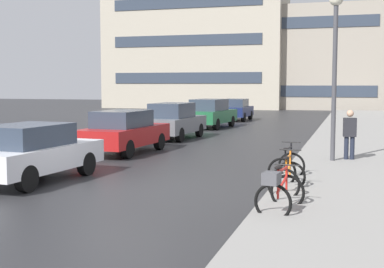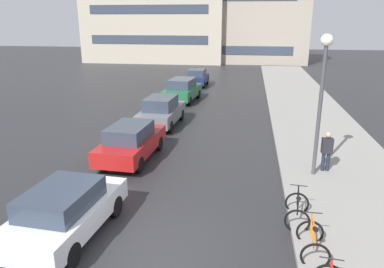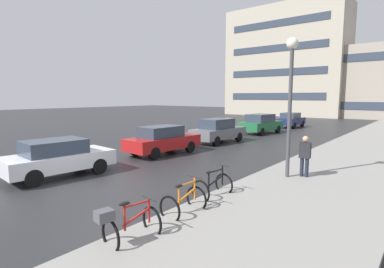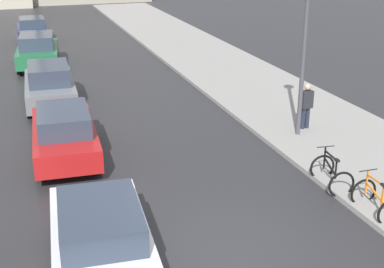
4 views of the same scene
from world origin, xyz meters
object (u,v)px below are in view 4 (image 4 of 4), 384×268
at_px(car_white, 101,236).
at_px(car_green, 38,50).
at_px(pedestrian, 306,105).
at_px(car_navy, 33,30).
at_px(car_grey, 50,85).
at_px(bicycle_third, 332,174).
at_px(bicycle_second, 377,201).
at_px(car_red, 64,133).
at_px(streetlamp, 306,27).

bearing_deg(car_white, car_green, 89.99).
bearing_deg(pedestrian, car_navy, 112.10).
bearing_deg(car_navy, pedestrian, -67.90).
bearing_deg(car_grey, pedestrian, -36.45).
height_order(car_green, car_navy, car_green).
bearing_deg(car_grey, bicycle_third, -56.84).
height_order(bicycle_second, car_green, car_green).
xyz_separation_m(bicycle_second, pedestrian, (1.29, 5.55, 0.56)).
height_order(car_grey, car_green, car_green).
height_order(car_red, car_grey, car_grey).
distance_m(car_green, pedestrian, 14.68).
xyz_separation_m(car_white, pedestrian, (7.84, 5.59, 0.19)).
relative_size(pedestrian, streetlamp, 0.32).
bearing_deg(car_grey, car_navy, 89.44).
bearing_deg(bicycle_third, car_navy, 105.19).
relative_size(car_white, car_green, 0.95).
bearing_deg(bicycle_third, pedestrian, 69.34).
height_order(car_white, car_red, car_red).
bearing_deg(bicycle_second, car_navy, 104.66).
bearing_deg(car_green, car_red, -90.20).
distance_m(car_green, car_navy, 6.57).
distance_m(car_white, car_red, 5.97).
bearing_deg(bicycle_second, bicycle_third, 96.92).
height_order(bicycle_second, pedestrian, pedestrian).
bearing_deg(bicycle_third, car_red, 146.01).
distance_m(car_red, streetlamp, 7.95).
distance_m(car_white, car_grey, 11.38).
xyz_separation_m(bicycle_second, car_white, (-6.56, -0.04, 0.37)).
relative_size(bicycle_third, streetlamp, 0.23).
relative_size(car_green, pedestrian, 2.61).
height_order(bicycle_third, car_grey, car_grey).
distance_m(bicycle_third, car_green, 17.54).
height_order(car_grey, streetlamp, streetlamp).
height_order(car_white, streetlamp, streetlamp).
height_order(bicycle_second, bicycle_third, bicycle_third).
bearing_deg(car_grey, car_white, -90.04).
relative_size(bicycle_second, car_white, 0.27).
distance_m(car_green, streetlamp, 15.04).
xyz_separation_m(car_white, car_green, (0.00, 18.00, 0.08)).
distance_m(pedestrian, streetlamp, 2.74).
bearing_deg(car_navy, streetlamp, -69.60).
height_order(bicycle_second, streetlamp, streetlamp).
bearing_deg(car_green, car_white, -90.01).
xyz_separation_m(bicycle_second, car_green, (-6.55, 17.96, 0.44)).
relative_size(car_red, pedestrian, 2.59).
distance_m(car_navy, pedestrian, 20.48).
distance_m(bicycle_second, pedestrian, 5.72).
relative_size(bicycle_second, car_navy, 0.30).
bearing_deg(pedestrian, car_white, -144.52).
xyz_separation_m(bicycle_third, car_grey, (-6.35, 9.72, 0.43)).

